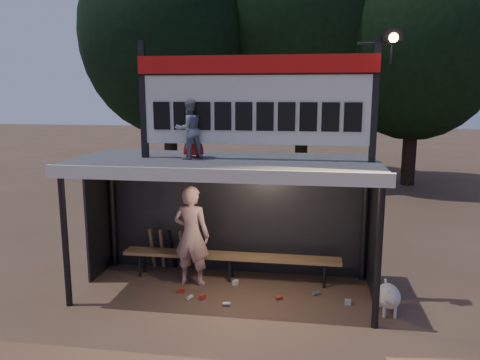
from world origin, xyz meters
name	(u,v)px	position (x,y,z in m)	size (l,w,h in m)	color
ground	(225,291)	(0.00, 0.00, 0.00)	(80.00, 80.00, 0.00)	brown
player	(192,235)	(-0.65, 0.25, 0.90)	(0.66, 0.43, 1.80)	silver
child_a	(189,129)	(-0.56, -0.09, 2.80)	(0.47, 0.37, 0.97)	gray
child_b	(193,129)	(-0.55, 0.14, 2.79)	(0.46, 0.30, 0.94)	#AF1E1B
dugout_shelter	(227,184)	(0.00, 0.24, 1.85)	(5.10, 2.08, 2.32)	#424245
scoreboard_assembly	(258,97)	(0.56, -0.01, 3.32)	(4.10, 0.27, 1.99)	black
bench	(230,257)	(0.00, 0.55, 0.43)	(4.00, 0.35, 0.48)	olive
tree_left	(168,35)	(-4.00, 10.00, 5.51)	(6.46, 6.46, 9.27)	black
tree_mid	(304,20)	(1.00, 11.50, 6.17)	(7.22, 7.22, 10.36)	black
tree_right	(417,41)	(5.00, 10.50, 5.19)	(6.08, 6.08, 8.72)	black
dog	(389,296)	(2.67, -0.41, 0.28)	(0.36, 0.81, 0.49)	#ECE5CC
bats	(167,249)	(-1.29, 0.82, 0.43)	(0.68, 0.35, 0.84)	olive
litter	(247,295)	(0.40, -0.18, 0.04)	(2.91, 0.96, 0.08)	red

